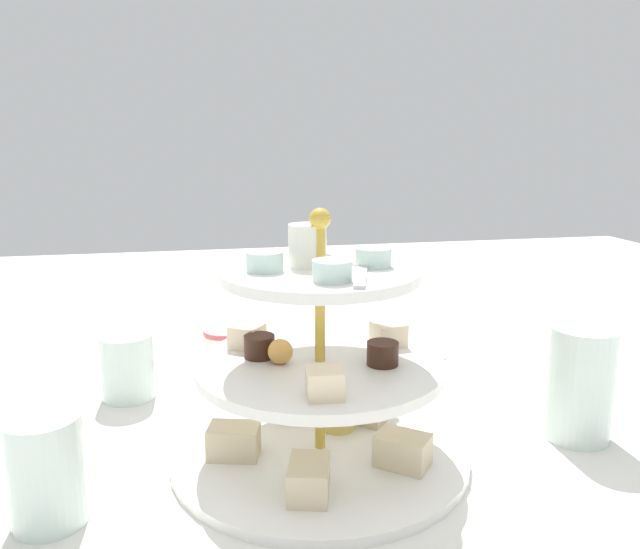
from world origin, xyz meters
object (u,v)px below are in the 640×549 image
(tiered_serving_stand, at_px, (320,384))
(water_glass_mid_back, at_px, (46,470))
(water_glass_tall_right, at_px, (580,383))
(water_glass_short_left, at_px, (128,366))
(butter_knife_right, at_px, (389,350))
(teacup_with_saucer, at_px, (225,347))

(tiered_serving_stand, relative_size, water_glass_mid_back, 3.14)
(water_glass_tall_right, relative_size, water_glass_short_left, 1.52)
(water_glass_tall_right, xyz_separation_m, butter_knife_right, (0.29, 0.11, -0.06))
(water_glass_tall_right, distance_m, teacup_with_saucer, 0.46)
(teacup_with_saucer, bearing_deg, water_glass_tall_right, -129.38)
(water_glass_tall_right, xyz_separation_m, water_glass_short_left, (0.20, 0.47, -0.02))
(tiered_serving_stand, xyz_separation_m, water_glass_tall_right, (-0.01, -0.27, -0.02))
(teacup_with_saucer, relative_size, butter_knife_right, 0.53)
(water_glass_short_left, height_order, butter_knife_right, water_glass_short_left)
(teacup_with_saucer, bearing_deg, butter_knife_right, -88.85)
(water_glass_mid_back, bearing_deg, water_glass_tall_right, -84.68)
(water_glass_short_left, relative_size, teacup_with_saucer, 0.88)
(water_glass_tall_right, bearing_deg, tiered_serving_stand, 87.06)
(tiered_serving_stand, bearing_deg, butter_knife_right, -29.87)
(water_glass_mid_back, bearing_deg, tiered_serving_stand, -75.48)
(water_glass_tall_right, distance_m, water_glass_mid_back, 0.51)
(water_glass_short_left, bearing_deg, butter_knife_right, -75.32)
(water_glass_tall_right, distance_m, butter_knife_right, 0.32)
(water_glass_tall_right, relative_size, butter_knife_right, 0.71)
(tiered_serving_stand, height_order, water_glass_short_left, tiered_serving_stand)
(tiered_serving_stand, xyz_separation_m, teacup_with_saucer, (0.28, 0.08, -0.05))
(tiered_serving_stand, distance_m, water_glass_tall_right, 0.27)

